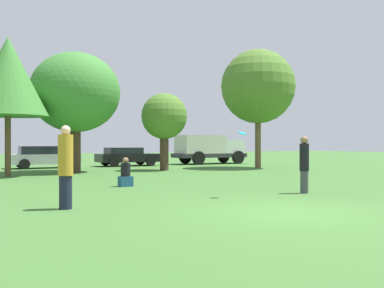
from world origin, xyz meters
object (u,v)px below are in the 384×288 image
(parked_car_silver, at_px, (43,157))
(tree_1, at_px, (8,77))
(bystander_sitting, at_px, (126,175))
(tree_3, at_px, (164,117))
(delivery_truck_white, at_px, (209,148))
(parked_car_black, at_px, (127,156))
(tree_4, at_px, (258,87))
(person_catcher, at_px, (304,164))
(person_thrower, at_px, (66,167))
(frisbee, at_px, (242,133))
(tree_2, at_px, (75,93))

(parked_car_silver, bearing_deg, tree_1, -112.29)
(bystander_sitting, height_order, parked_car_silver, parked_car_silver)
(tree_3, bearing_deg, delivery_truck_white, 41.93)
(parked_car_black, bearing_deg, parked_car_silver, -179.58)
(bystander_sitting, relative_size, parked_car_black, 0.25)
(tree_1, relative_size, tree_4, 0.88)
(person_catcher, xyz_separation_m, tree_4, (7.14, 11.70, 4.10))
(person_thrower, relative_size, parked_car_black, 0.47)
(frisbee, bearing_deg, tree_1, 113.30)
(tree_1, height_order, tree_3, tree_1)
(tree_3, bearing_deg, tree_4, -5.94)
(delivery_truck_white, bearing_deg, bystander_sitting, -130.07)
(tree_3, xyz_separation_m, parked_car_black, (-0.15, 5.61, -2.33))
(frisbee, bearing_deg, person_catcher, -2.56)
(frisbee, distance_m, bystander_sitting, 5.07)
(person_catcher, bearing_deg, tree_4, -119.65)
(person_catcher, xyz_separation_m, parked_car_silver, (-4.50, 17.94, -0.21))
(tree_4, height_order, delivery_truck_white, tree_4)
(frisbee, bearing_deg, person_thrower, 178.62)
(person_thrower, xyz_separation_m, tree_4, (14.25, 11.48, 4.02))
(parked_car_silver, xyz_separation_m, delivery_truck_white, (11.83, 0.01, 0.51))
(frisbee, relative_size, tree_3, 0.06)
(frisbee, height_order, tree_4, tree_4)
(person_catcher, height_order, parked_car_black, person_catcher)
(person_thrower, distance_m, bystander_sitting, 5.41)
(tree_2, relative_size, parked_car_silver, 1.53)
(tree_3, distance_m, parked_car_black, 6.08)
(tree_1, bearing_deg, bystander_sitting, -65.70)
(tree_1, bearing_deg, parked_car_silver, 67.31)
(tree_4, height_order, parked_car_silver, tree_4)
(frisbee, bearing_deg, parked_car_black, 79.99)
(person_catcher, distance_m, frisbee, 2.41)
(bystander_sitting, height_order, tree_1, tree_1)
(parked_car_black, bearing_deg, person_thrower, -113.97)
(bystander_sitting, height_order, parked_car_black, parked_car_black)
(tree_4, xyz_separation_m, delivery_truck_white, (0.19, 6.25, -3.81))
(tree_1, xyz_separation_m, parked_car_black, (8.08, 6.38, -3.90))
(bystander_sitting, distance_m, tree_4, 14.00)
(tree_2, xyz_separation_m, parked_car_silver, (-0.79, 4.81, -3.49))
(frisbee, height_order, tree_3, tree_3)
(person_thrower, xyz_separation_m, person_catcher, (7.11, -0.22, -0.08))
(tree_4, bearing_deg, delivery_truck_white, 88.28)
(tree_2, bearing_deg, parked_car_black, 46.16)
(person_thrower, height_order, frisbee, person_thrower)
(frisbee, bearing_deg, delivery_truck_white, 61.83)
(person_thrower, bearing_deg, person_catcher, 0.00)
(person_thrower, height_order, delivery_truck_white, delivery_truck_white)
(tree_1, height_order, tree_2, tree_1)
(bystander_sitting, distance_m, tree_3, 9.59)
(tree_1, distance_m, parked_car_silver, 7.93)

